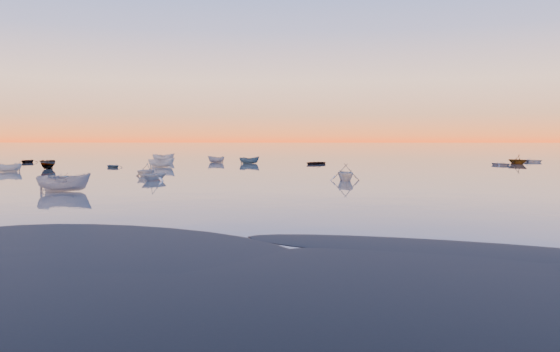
# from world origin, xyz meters

# --- Properties ---
(ground) EXTENTS (600.00, 600.00, 0.00)m
(ground) POSITION_xyz_m (0.00, 100.00, 0.00)
(ground) COLOR #625851
(ground) RESTS_ON ground
(mud_lobes) EXTENTS (140.00, 6.00, 0.07)m
(mud_lobes) POSITION_xyz_m (0.00, -1.00, 0.01)
(mud_lobes) COLOR black
(mud_lobes) RESTS_ON ground
(moored_fleet) EXTENTS (124.00, 58.00, 1.20)m
(moored_fleet) POSITION_xyz_m (0.00, 53.00, 0.00)
(moored_fleet) COLOR beige
(moored_fleet) RESTS_ON ground
(boat_near_center) EXTENTS (3.02, 4.68, 1.50)m
(boat_near_center) POSITION_xyz_m (-19.90, 24.00, 0.00)
(boat_near_center) COLOR slate
(boat_near_center) RESTS_ON ground
(boat_near_right) EXTENTS (4.11, 2.32, 1.36)m
(boat_near_right) POSITION_xyz_m (4.60, 36.34, 0.00)
(boat_near_right) COLOR beige
(boat_near_right) RESTS_ON ground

